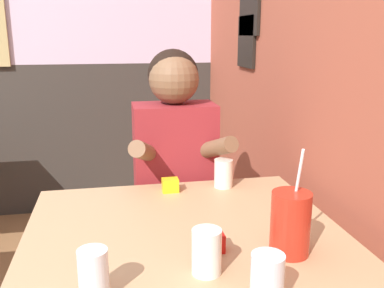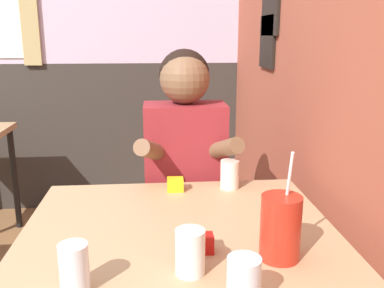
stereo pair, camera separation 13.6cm
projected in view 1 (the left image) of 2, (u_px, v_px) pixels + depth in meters
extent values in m
cube|color=#9E4C38|center=(274.00, 24.00, 2.02)|extent=(0.06, 4.33, 2.70)
cube|color=black|center=(246.00, 42.00, 2.31)|extent=(0.02, 0.26, 0.27)
cube|color=black|center=(249.00, 13.00, 2.24)|extent=(0.02, 0.30, 0.23)
cube|color=#332D28|center=(30.00, 141.00, 3.11)|extent=(5.67, 0.06, 1.10)
cube|color=tan|center=(187.00, 242.00, 1.24)|extent=(0.94, 0.92, 0.04)
cylinder|color=black|center=(59.00, 288.00, 1.65)|extent=(0.04, 0.04, 0.70)
cylinder|color=black|center=(269.00, 266.00, 1.81)|extent=(0.04, 0.04, 0.70)
cube|color=maroon|center=(176.00, 277.00, 1.95)|extent=(0.31, 0.20, 0.46)
cube|color=maroon|center=(175.00, 170.00, 1.82)|extent=(0.34, 0.20, 0.57)
sphere|color=black|center=(173.00, 75.00, 1.75)|extent=(0.21, 0.21, 0.21)
sphere|color=brown|center=(174.00, 79.00, 1.73)|extent=(0.20, 0.20, 0.20)
cylinder|color=brown|center=(145.00, 152.00, 1.64)|extent=(0.14, 0.27, 0.15)
cylinder|color=brown|center=(214.00, 148.00, 1.68)|extent=(0.14, 0.27, 0.15)
cylinder|color=#B22819|center=(290.00, 223.00, 1.12)|extent=(0.10, 0.10, 0.17)
cylinder|color=white|center=(299.00, 174.00, 1.09)|extent=(0.01, 0.04, 0.14)
cylinder|color=silver|center=(93.00, 274.00, 0.93)|extent=(0.07, 0.07, 0.11)
cylinder|color=silver|center=(207.00, 252.00, 1.03)|extent=(0.07, 0.07, 0.11)
cylinder|color=silver|center=(223.00, 173.00, 1.62)|extent=(0.07, 0.07, 0.11)
cylinder|color=silver|center=(267.00, 278.00, 0.92)|extent=(0.07, 0.07, 0.11)
cube|color=#B7140F|center=(213.00, 243.00, 1.14)|extent=(0.06, 0.04, 0.05)
cube|color=yellow|center=(170.00, 185.00, 1.58)|extent=(0.06, 0.04, 0.05)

